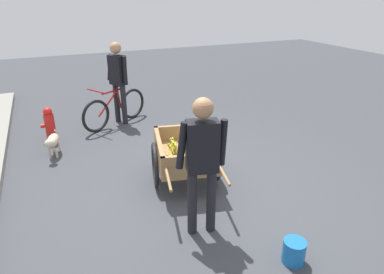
{
  "coord_description": "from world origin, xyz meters",
  "views": [
    {
      "loc": [
        -3.87,
        1.76,
        2.62
      ],
      "look_at": [
        0.07,
        0.04,
        0.75
      ],
      "focal_mm": 31.81,
      "sensor_mm": 36.0,
      "label": 1
    }
  ],
  "objects_px": {
    "dog": "(53,141)",
    "plastic_bucket": "(294,252)",
    "cyclist_person": "(118,76)",
    "vendor_person": "(202,156)",
    "bicycle": "(115,109)",
    "fire_hydrant": "(50,125)",
    "fruit_cart": "(185,155)"
  },
  "relations": [
    {
      "from": "bicycle",
      "to": "fire_hydrant",
      "type": "relative_size",
      "value": 2.19
    },
    {
      "from": "fire_hydrant",
      "to": "plastic_bucket",
      "type": "bearing_deg",
      "value": -153.49
    },
    {
      "from": "fruit_cart",
      "to": "fire_hydrant",
      "type": "relative_size",
      "value": 2.66
    },
    {
      "from": "dog",
      "to": "fire_hydrant",
      "type": "height_order",
      "value": "fire_hydrant"
    },
    {
      "from": "vendor_person",
      "to": "cyclist_person",
      "type": "bearing_deg",
      "value": 0.73
    },
    {
      "from": "vendor_person",
      "to": "fire_hydrant",
      "type": "height_order",
      "value": "vendor_person"
    },
    {
      "from": "fruit_cart",
      "to": "bicycle",
      "type": "distance_m",
      "value": 2.76
    },
    {
      "from": "fire_hydrant",
      "to": "plastic_bucket",
      "type": "xyz_separation_m",
      "value": [
        -4.29,
        -2.14,
        -0.2
      ]
    },
    {
      "from": "bicycle",
      "to": "cyclist_person",
      "type": "height_order",
      "value": "cyclist_person"
    },
    {
      "from": "bicycle",
      "to": "fire_hydrant",
      "type": "xyz_separation_m",
      "value": [
        -0.39,
        1.29,
        -0.02
      ]
    },
    {
      "from": "vendor_person",
      "to": "cyclist_person",
      "type": "xyz_separation_m",
      "value": [
        3.91,
        0.05,
        0.03
      ]
    },
    {
      "from": "bicycle",
      "to": "plastic_bucket",
      "type": "bearing_deg",
      "value": -169.71
    },
    {
      "from": "bicycle",
      "to": "fire_hydrant",
      "type": "distance_m",
      "value": 1.35
    },
    {
      "from": "fruit_cart",
      "to": "plastic_bucket",
      "type": "xyz_separation_m",
      "value": [
        -1.95,
        -0.41,
        -0.31
      ]
    },
    {
      "from": "dog",
      "to": "plastic_bucket",
      "type": "relative_size",
      "value": 2.55
    },
    {
      "from": "vendor_person",
      "to": "plastic_bucket",
      "type": "xyz_separation_m",
      "value": [
        -0.84,
        -0.67,
        -0.85
      ]
    },
    {
      "from": "fruit_cart",
      "to": "dog",
      "type": "relative_size",
      "value": 2.7
    },
    {
      "from": "vendor_person",
      "to": "cyclist_person",
      "type": "distance_m",
      "value": 3.92
    },
    {
      "from": "fruit_cart",
      "to": "fire_hydrant",
      "type": "xyz_separation_m",
      "value": [
        2.34,
        1.73,
        -0.1
      ]
    },
    {
      "from": "cyclist_person",
      "to": "dog",
      "type": "xyz_separation_m",
      "value": [
        -1.12,
        1.42,
        -0.74
      ]
    },
    {
      "from": "vendor_person",
      "to": "plastic_bucket",
      "type": "height_order",
      "value": "vendor_person"
    },
    {
      "from": "vendor_person",
      "to": "fruit_cart",
      "type": "bearing_deg",
      "value": -12.99
    },
    {
      "from": "bicycle",
      "to": "plastic_bucket",
      "type": "xyz_separation_m",
      "value": [
        -4.68,
        -0.85,
        -0.22
      ]
    },
    {
      "from": "bicycle",
      "to": "dog",
      "type": "xyz_separation_m",
      "value": [
        -1.04,
        1.29,
        -0.08
      ]
    },
    {
      "from": "cyclist_person",
      "to": "plastic_bucket",
      "type": "xyz_separation_m",
      "value": [
        -4.75,
        -0.72,
        -0.88
      ]
    },
    {
      "from": "plastic_bucket",
      "to": "dog",
      "type": "bearing_deg",
      "value": 30.42
    },
    {
      "from": "bicycle",
      "to": "dog",
      "type": "bearing_deg",
      "value": 129.01
    },
    {
      "from": "dog",
      "to": "plastic_bucket",
      "type": "distance_m",
      "value": 4.22
    },
    {
      "from": "cyclist_person",
      "to": "dog",
      "type": "bearing_deg",
      "value": 128.24
    },
    {
      "from": "dog",
      "to": "fruit_cart",
      "type": "bearing_deg",
      "value": -134.31
    },
    {
      "from": "fruit_cart",
      "to": "bicycle",
      "type": "bearing_deg",
      "value": 9.15
    },
    {
      "from": "fire_hydrant",
      "to": "dog",
      "type": "bearing_deg",
      "value": -179.64
    }
  ]
}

